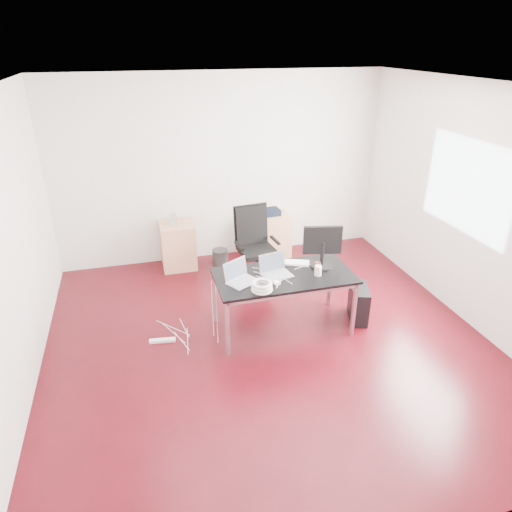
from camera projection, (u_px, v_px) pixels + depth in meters
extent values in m
plane|color=#39060D|center=(268.00, 341.00, 5.31)|extent=(5.00, 5.00, 0.00)
plane|color=silver|center=(272.00, 86.00, 4.10)|extent=(5.00, 5.00, 0.00)
plane|color=silver|center=(222.00, 169.00, 6.88)|extent=(5.00, 0.00, 5.00)
plane|color=silver|center=(401.00, 395.00, 2.54)|extent=(5.00, 0.00, 5.00)
plane|color=silver|center=(5.00, 258.00, 4.11)|extent=(0.00, 5.00, 5.00)
plane|color=silver|center=(475.00, 209.00, 5.31)|extent=(0.00, 5.00, 5.00)
plane|color=white|center=(466.00, 187.00, 5.39)|extent=(0.00, 1.50, 1.50)
cube|color=black|center=(284.00, 276.00, 5.26)|extent=(1.60, 0.80, 0.03)
cube|color=silver|center=(228.00, 329.00, 4.93)|extent=(0.04, 0.04, 0.70)
cube|color=silver|center=(216.00, 297.00, 5.54)|extent=(0.04, 0.04, 0.70)
cube|color=silver|center=(354.00, 309.00, 5.29)|extent=(0.04, 0.04, 0.70)
cube|color=silver|center=(330.00, 281.00, 5.90)|extent=(0.04, 0.04, 0.70)
cylinder|color=black|center=(257.00, 268.00, 6.50)|extent=(0.06, 0.06, 0.47)
cube|color=black|center=(257.00, 251.00, 6.39)|extent=(0.53, 0.51, 0.06)
cube|color=black|center=(252.00, 225.00, 6.44)|extent=(0.47, 0.15, 0.55)
cube|color=tan|center=(178.00, 245.00, 6.92)|extent=(0.50, 0.50, 0.70)
cube|color=tan|center=(272.00, 235.00, 7.28)|extent=(0.50, 0.50, 0.70)
cube|color=black|center=(359.00, 303.00, 5.66)|extent=(0.33, 0.49, 0.44)
cylinder|color=black|center=(220.00, 258.00, 7.00)|extent=(0.31, 0.31, 0.28)
cube|color=white|center=(162.00, 340.00, 5.30)|extent=(0.31, 0.10, 0.04)
cube|color=silver|center=(243.00, 282.00, 5.07)|extent=(0.40, 0.36, 0.01)
cube|color=silver|center=(236.00, 270.00, 5.10)|extent=(0.31, 0.20, 0.22)
cube|color=#475166|center=(236.00, 270.00, 5.09)|extent=(0.27, 0.18, 0.18)
cube|color=silver|center=(277.00, 276.00, 5.22)|extent=(0.37, 0.29, 0.01)
cube|color=silver|center=(273.00, 262.00, 5.26)|extent=(0.33, 0.11, 0.22)
cube|color=#475166|center=(273.00, 263.00, 5.25)|extent=(0.29, 0.09, 0.18)
cylinder|color=black|center=(321.00, 266.00, 5.43)|extent=(0.26, 0.26, 0.02)
cylinder|color=black|center=(322.00, 254.00, 5.36)|extent=(0.05, 0.05, 0.30)
cube|color=black|center=(323.00, 240.00, 5.30)|extent=(0.45, 0.15, 0.34)
cube|color=#475166|center=(322.00, 239.00, 5.33)|extent=(0.39, 0.09, 0.29)
cube|color=white|center=(291.00, 262.00, 5.51)|extent=(0.46, 0.30, 0.02)
cylinder|color=white|center=(318.00, 271.00, 5.21)|extent=(0.08, 0.08, 0.12)
cylinder|color=brown|center=(317.00, 266.00, 5.34)|extent=(0.09, 0.09, 0.10)
torus|color=white|center=(262.00, 289.00, 4.91)|extent=(0.24, 0.24, 0.04)
torus|color=white|center=(262.00, 286.00, 4.90)|extent=(0.23, 0.23, 0.04)
torus|color=white|center=(262.00, 283.00, 4.88)|extent=(0.22, 0.22, 0.04)
cube|color=white|center=(277.00, 283.00, 5.05)|extent=(0.08, 0.08, 0.03)
cube|color=#9E9E9E|center=(173.00, 219.00, 6.71)|extent=(0.10, 0.09, 0.18)
cube|color=black|center=(270.00, 212.00, 7.10)|extent=(0.31, 0.26, 0.09)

